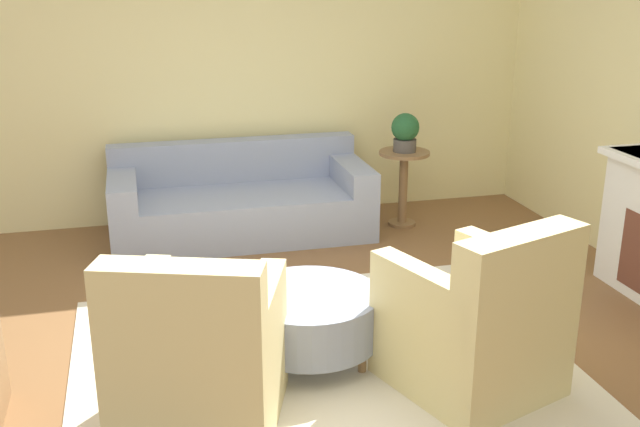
% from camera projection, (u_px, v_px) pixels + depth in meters
% --- Properties ---
extents(ground_plane, '(16.00, 16.00, 0.00)m').
position_uv_depth(ground_plane, '(318.00, 357.00, 4.64)').
color(ground_plane, brown).
extents(wall_back, '(9.79, 0.12, 2.80)m').
position_uv_depth(wall_back, '(240.00, 69.00, 6.92)').
color(wall_back, beige).
rests_on(wall_back, ground_plane).
extents(rug, '(2.98, 2.35, 0.01)m').
position_uv_depth(rug, '(318.00, 356.00, 4.64)').
color(rug, beige).
rests_on(rug, ground_plane).
extents(couch, '(2.26, 1.00, 0.79)m').
position_uv_depth(couch, '(241.00, 203.00, 6.70)').
color(couch, '#8E99B2').
rests_on(couch, ground_plane).
extents(armchair_left, '(1.02, 1.06, 1.02)m').
position_uv_depth(armchair_left, '(199.00, 361.00, 3.81)').
color(armchair_left, beige).
rests_on(armchair_left, rug).
extents(armchair_right, '(1.02, 1.06, 1.02)m').
position_uv_depth(armchair_right, '(477.00, 327.00, 4.18)').
color(armchair_right, beige).
rests_on(armchair_right, rug).
extents(ottoman_table, '(0.87, 0.87, 0.42)m').
position_uv_depth(ottoman_table, '(309.00, 316.00, 4.55)').
color(ottoman_table, '#8E99B2').
rests_on(ottoman_table, rug).
extents(side_table, '(0.46, 0.46, 0.71)m').
position_uv_depth(side_table, '(404.00, 177.00, 6.87)').
color(side_table, olive).
rests_on(side_table, ground_plane).
extents(potted_plant_on_side_table, '(0.25, 0.25, 0.35)m').
position_uv_depth(potted_plant_on_side_table, '(405.00, 131.00, 6.74)').
color(potted_plant_on_side_table, '#4C4742').
rests_on(potted_plant_on_side_table, side_table).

